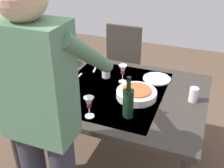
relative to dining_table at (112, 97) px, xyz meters
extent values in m
plane|color=brown|center=(0.00, 0.00, -0.65)|extent=(6.00, 6.00, 0.00)
cube|color=#332D28|center=(0.00, 0.00, 0.05)|extent=(1.44, 1.05, 0.04)
cube|color=#B2B7C1|center=(0.00, 0.00, 0.07)|extent=(0.79, 0.89, 0.00)
cylinder|color=#332D28|center=(-0.65, -0.45, -0.31)|extent=(0.06, 0.06, 0.68)
cylinder|color=#332D28|center=(0.65, -0.45, -0.31)|extent=(0.06, 0.06, 0.68)
cylinder|color=#332D28|center=(0.65, 0.45, -0.31)|extent=(0.06, 0.06, 0.68)
cube|color=black|center=(0.25, -0.82, -0.20)|extent=(0.40, 0.40, 0.04)
cube|color=#332D28|center=(0.25, -1.00, 0.04)|extent=(0.40, 0.04, 0.45)
cylinder|color=#332D28|center=(0.08, -0.99, -0.43)|extent=(0.04, 0.04, 0.43)
cylinder|color=#332D28|center=(0.42, -0.99, -0.43)|extent=(0.04, 0.04, 0.43)
cylinder|color=#332D28|center=(0.08, -0.65, -0.43)|extent=(0.04, 0.04, 0.43)
cylinder|color=#332D28|center=(0.42, -0.65, -0.43)|extent=(0.04, 0.04, 0.43)
cube|color=#4C7556|center=(0.07, 0.80, 0.53)|extent=(0.36, 0.20, 0.60)
cylinder|color=#4C7556|center=(0.25, 0.57, 0.60)|extent=(0.08, 0.52, 0.40)
cylinder|color=#4C7556|center=(-0.10, 0.57, 0.60)|extent=(0.08, 0.52, 0.40)
cylinder|color=black|center=(-0.23, 0.29, 0.17)|extent=(0.07, 0.07, 0.20)
cylinder|color=black|center=(-0.23, 0.29, 0.31)|extent=(0.03, 0.03, 0.08)
cylinder|color=black|center=(-0.23, 0.29, 0.36)|extent=(0.03, 0.03, 0.02)
cylinder|color=white|center=(-0.03, -0.15, 0.07)|extent=(0.06, 0.06, 0.01)
cylinder|color=white|center=(-0.03, -0.15, 0.11)|extent=(0.01, 0.01, 0.07)
cone|color=white|center=(-0.03, -0.15, 0.18)|extent=(0.07, 0.07, 0.07)
cylinder|color=maroon|center=(-0.03, -0.15, 0.16)|extent=(0.03, 0.03, 0.03)
cylinder|color=white|center=(0.01, 0.39, 0.07)|extent=(0.06, 0.06, 0.01)
cylinder|color=white|center=(0.01, 0.39, 0.11)|extent=(0.01, 0.01, 0.07)
cone|color=white|center=(0.01, 0.39, 0.18)|extent=(0.07, 0.07, 0.07)
cylinder|color=maroon|center=(0.01, 0.39, 0.16)|extent=(0.03, 0.03, 0.03)
cylinder|color=silver|center=(0.29, 0.08, 0.11)|extent=(0.08, 0.08, 0.09)
cylinder|color=silver|center=(0.12, -0.18, 0.11)|extent=(0.07, 0.07, 0.09)
cylinder|color=silver|center=(0.62, -0.07, 0.12)|extent=(0.07, 0.07, 0.10)
cylinder|color=silver|center=(-0.61, -0.06, 0.12)|extent=(0.06, 0.06, 0.11)
cylinder|color=white|center=(-0.21, 0.04, 0.10)|extent=(0.30, 0.30, 0.05)
cylinder|color=#C6562D|center=(-0.21, 0.04, 0.12)|extent=(0.22, 0.22, 0.03)
cylinder|color=white|center=(0.56, -0.29, 0.10)|extent=(0.18, 0.18, 0.05)
cylinder|color=#4C843D|center=(0.56, -0.29, 0.12)|extent=(0.13, 0.13, 0.03)
cylinder|color=white|center=(-0.29, -0.29, 0.07)|extent=(0.23, 0.23, 0.01)
cylinder|color=white|center=(0.51, 0.25, 0.07)|extent=(0.23, 0.23, 0.01)
cube|color=silver|center=(0.28, -0.31, 0.07)|extent=(0.06, 0.20, 0.00)
cube|color=silver|center=(0.34, -0.07, 0.07)|extent=(0.02, 0.18, 0.00)
camera|label=1|loc=(-0.67, 1.70, 1.14)|focal=43.45mm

